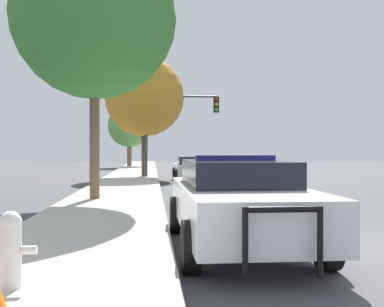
% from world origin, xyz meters
% --- Properties ---
extents(sidewalk_left, '(3.00, 110.00, 0.13)m').
position_xyz_m(sidewalk_left, '(-5.10, 0.00, 0.07)').
color(sidewalk_left, '#BCB7AD').
rests_on(sidewalk_left, ground_plane).
extents(police_car, '(2.13, 5.20, 1.53)m').
position_xyz_m(police_car, '(-2.51, 0.58, 0.78)').
color(police_car, white).
rests_on(police_car, ground_plane).
extents(fire_hydrant, '(0.56, 0.24, 0.83)m').
position_xyz_m(fire_hydrant, '(-5.44, -1.98, 0.57)').
color(fire_hydrant, white).
rests_on(fire_hydrant, sidewalk_left).
extents(traffic_light, '(4.20, 0.35, 4.66)m').
position_xyz_m(traffic_light, '(-2.51, 19.78, 3.48)').
color(traffic_light, '#424247').
rests_on(traffic_light, sidewalk_left).
extents(car_background_oncoming, '(1.96, 4.41, 1.29)m').
position_xyz_m(car_background_oncoming, '(1.64, 21.85, 0.70)').
color(car_background_oncoming, silver).
rests_on(car_background_oncoming, ground_plane).
extents(car_background_midblock, '(1.92, 4.21, 1.28)m').
position_xyz_m(car_background_midblock, '(-1.87, 17.31, 0.70)').
color(car_background_midblock, '#B7B7BC').
rests_on(car_background_midblock, ground_plane).
extents(tree_sidewalk_far, '(3.99, 3.99, 5.74)m').
position_xyz_m(tree_sidewalk_far, '(-6.03, 37.62, 3.86)').
color(tree_sidewalk_far, brown).
rests_on(tree_sidewalk_far, sidewalk_left).
extents(tree_sidewalk_mid, '(4.55, 4.55, 6.81)m').
position_xyz_m(tree_sidewalk_mid, '(-4.36, 20.34, 4.66)').
color(tree_sidewalk_mid, '#4C3823').
rests_on(tree_sidewalk_mid, sidewalk_left).
extents(tree_sidewalk_near, '(5.04, 5.04, 8.09)m').
position_xyz_m(tree_sidewalk_near, '(-5.68, 7.64, 5.69)').
color(tree_sidewalk_near, brown).
rests_on(tree_sidewalk_near, sidewalk_left).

